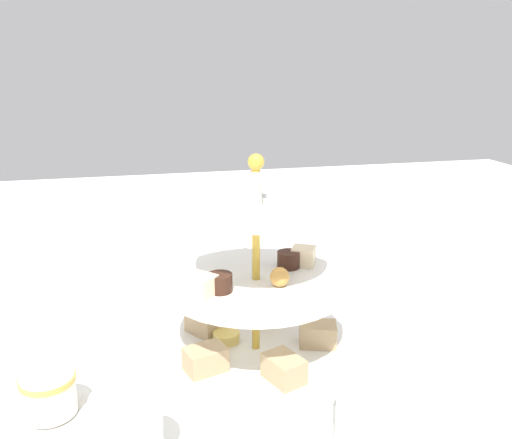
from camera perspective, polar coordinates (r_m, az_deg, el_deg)
ground_plane at (r=0.74m, az=0.00°, el=-13.94°), size 2.40×2.40×0.00m
tiered_serving_stand at (r=0.70m, az=-0.04°, el=-8.40°), size 0.28×0.28×0.27m
water_glass_tall_right at (r=0.93m, az=-3.03°, el=-2.90°), size 0.07×0.07×0.13m
water_glass_short_left at (r=0.55m, az=-13.28°, el=-21.24°), size 0.06×0.06×0.08m
teacup_with_saucer at (r=0.65m, az=-20.83°, el=-17.03°), size 0.09×0.09×0.05m
butter_knife_left at (r=0.87m, az=18.59°, el=-9.55°), size 0.02×0.17×0.00m
butter_knife_right at (r=0.85m, az=-19.81°, el=-10.35°), size 0.07×0.16×0.00m
water_glass_mid_back at (r=0.56m, az=11.64°, el=-19.10°), size 0.06×0.06×0.11m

